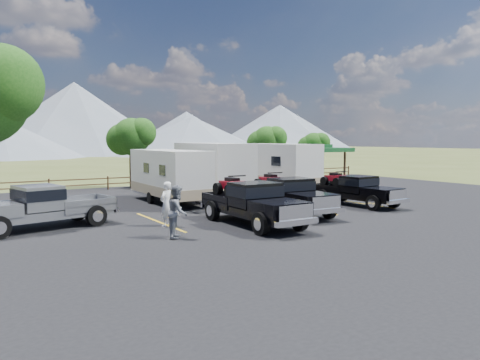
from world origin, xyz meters
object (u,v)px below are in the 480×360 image
trailer_right (272,166)px  rig_right (356,189)px  pavilion (304,149)px  person_b (178,212)px  rig_left (252,202)px  trailer_left (169,175)px  pickup_silver (42,206)px  rig_center (288,195)px  person_a (166,204)px  trailer_center (212,169)px

trailer_right → rig_right: bearing=-95.0°
pavilion → person_b: pavilion is taller
rig_left → trailer_right: 12.98m
person_b → trailer_right: bearing=-13.2°
rig_left → trailer_left: bearing=92.1°
rig_left → pickup_silver: (-7.70, 3.70, -0.05)m
rig_left → rig_center: rig_left is taller
rig_right → trailer_left: bearing=138.7°
pickup_silver → person_b: bearing=29.3°
rig_left → person_b: size_ratio=3.13×
rig_center → trailer_right: (5.18, 8.52, 0.79)m
pavilion → rig_right: (-7.80, -13.78, -1.87)m
trailer_left → person_a: trailer_left is taller
trailer_right → person_a: (-11.47, -8.38, -0.80)m
trailer_center → pickup_silver: trailer_center is taller
pavilion → trailer_center: trailer_center is taller
trailer_center → person_a: size_ratio=5.23×
pavilion → rig_right: size_ratio=1.12×
trailer_center → person_a: bearing=-122.8°
trailer_center → trailer_right: size_ratio=1.02×
trailer_right → person_b: (-12.03, -10.75, -0.76)m
rig_left → rig_right: rig_left is taller
pavilion → person_a: (-19.09, -14.06, -1.81)m
pavilion → pickup_silver: (-23.59, -11.96, -1.82)m
pavilion → trailer_right: 9.56m
pickup_silver → person_b: (3.93, -4.46, 0.05)m
trailer_right → person_a: 14.23m
rig_left → trailer_right: (8.26, 9.99, 0.75)m
trailer_center → person_a: 10.41m
rig_center → trailer_left: size_ratio=0.69×
trailer_right → pickup_silver: size_ratio=1.54×
pavilion → trailer_left: size_ratio=0.72×
person_a → person_b: (-0.56, -2.37, 0.04)m
rig_right → pickup_silver: (-15.79, 1.82, 0.05)m
person_b → trailer_left: bearing=13.3°
pavilion → trailer_left: bearing=-155.1°
rig_left → trailer_right: trailer_right is taller
rig_right → trailer_left: (-8.29, 6.32, 0.70)m
pickup_silver → person_b: 5.95m
trailer_center → trailer_left: bearing=-151.3°
trailer_right → pickup_silver: (-15.96, -6.29, -0.81)m
trailer_left → person_a: (-3.00, -6.59, -0.64)m
pickup_silver → trailer_left: bearing=108.9°
rig_left → rig_right: (8.08, 1.88, -0.10)m
rig_right → person_b: size_ratio=2.85×
trailer_left → rig_right: bearing=-36.5°
rig_left → person_a: 3.59m
rig_right → pavilion: bearing=56.5°
pickup_silver → rig_right: bearing=71.3°
rig_right → trailer_right: size_ratio=0.58×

